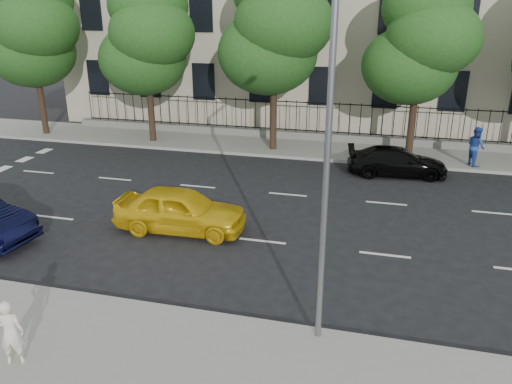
% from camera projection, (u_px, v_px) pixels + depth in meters
% --- Properties ---
extents(ground, '(120.00, 120.00, 0.00)m').
position_uv_depth(ground, '(242.00, 278.00, 14.48)').
color(ground, black).
rests_on(ground, ground).
extents(near_sidewalk, '(60.00, 4.00, 0.15)m').
position_uv_depth(near_sidewalk, '(193.00, 367.00, 10.83)').
color(near_sidewalk, gray).
rests_on(near_sidewalk, ground).
extents(far_sidewalk, '(60.00, 4.00, 0.15)m').
position_uv_depth(far_sidewalk, '(312.00, 149.00, 27.14)').
color(far_sidewalk, gray).
rests_on(far_sidewalk, ground).
extents(lane_markings, '(49.60, 4.62, 0.01)m').
position_uv_depth(lane_markings, '(277.00, 215.00, 18.78)').
color(lane_markings, silver).
rests_on(lane_markings, ground).
extents(iron_fence, '(30.00, 0.50, 2.20)m').
position_uv_depth(iron_fence, '(317.00, 131.00, 28.48)').
color(iron_fence, slate).
rests_on(iron_fence, far_sidewalk).
extents(street_light, '(0.25, 3.32, 8.05)m').
position_uv_depth(street_light, '(332.00, 122.00, 10.48)').
color(street_light, slate).
rests_on(street_light, near_sidewalk).
extents(tree_a, '(5.71, 5.31, 9.39)m').
position_uv_depth(tree_a, '(33.00, 29.00, 28.09)').
color(tree_a, '#382619').
rests_on(tree_a, far_sidewalk).
extents(tree_b, '(5.53, 5.12, 8.97)m').
position_uv_depth(tree_b, '(148.00, 36.00, 26.58)').
color(tree_b, '#382619').
rests_on(tree_b, far_sidewalk).
extents(tree_c, '(5.89, 5.50, 9.80)m').
position_uv_depth(tree_c, '(276.00, 26.00, 24.77)').
color(tree_c, '#382619').
rests_on(tree_c, far_sidewalk).
extents(tree_d, '(5.34, 4.94, 8.84)m').
position_uv_depth(tree_d, '(422.00, 41.00, 23.36)').
color(tree_d, '#382619').
rests_on(tree_d, far_sidewalk).
extents(yellow_taxi, '(4.64, 2.02, 1.56)m').
position_uv_depth(yellow_taxi, '(180.00, 210.00, 17.28)').
color(yellow_taxi, yellow).
rests_on(yellow_taxi, ground).
extents(black_sedan, '(4.68, 2.29, 1.31)m').
position_uv_depth(black_sedan, '(397.00, 161.00, 22.97)').
color(black_sedan, black).
rests_on(black_sedan, ground).
extents(woman_near, '(0.66, 0.54, 1.54)m').
position_uv_depth(woman_near, '(10.00, 332.00, 10.61)').
color(woman_near, white).
rests_on(woman_near, near_sidewalk).
extents(pedestrian_far, '(1.02, 1.12, 1.88)m').
position_uv_depth(pedestrian_far, '(476.00, 146.00, 23.78)').
color(pedestrian_far, '#23429B').
rests_on(pedestrian_far, far_sidewalk).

